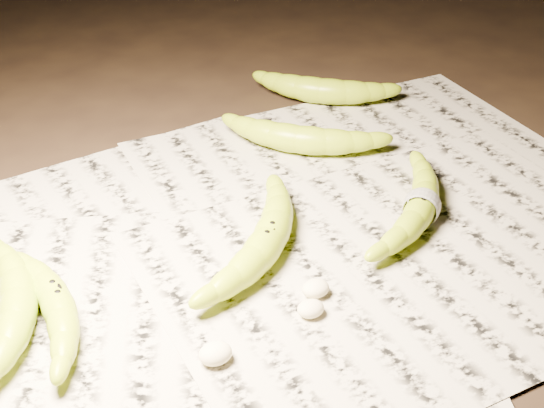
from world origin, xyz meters
name	(u,v)px	position (x,y,z in m)	size (l,w,h in m)	color
ground	(289,253)	(0.00, 0.00, 0.00)	(3.00, 3.00, 0.00)	black
newspaper_patch	(252,240)	(-0.03, 0.03, 0.00)	(0.90, 0.70, 0.01)	#B2AC98
banana_left_a	(54,297)	(-0.26, 0.00, 0.02)	(0.19, 0.05, 0.03)	#A2BF17
banana_left_b	(18,298)	(-0.29, 0.01, 0.03)	(0.19, 0.06, 0.04)	#A2BF17
banana_center	(268,238)	(-0.03, 0.00, 0.03)	(0.22, 0.06, 0.04)	#A2BF17
banana_taped	(422,204)	(0.17, -0.01, 0.03)	(0.21, 0.06, 0.04)	#A2BF17
banana_upper_a	(299,137)	(0.11, 0.20, 0.03)	(0.20, 0.06, 0.04)	#A2BF17
banana_upper_b	(321,88)	(0.21, 0.32, 0.03)	(0.19, 0.06, 0.04)	#A2BF17
measuring_tape	(422,204)	(0.17, -0.01, 0.03)	(0.04, 0.04, 0.00)	white
flesh_chunk_a	(215,350)	(-0.14, -0.13, 0.02)	(0.03, 0.03, 0.02)	#F0EAB9
flesh_chunk_b	(311,306)	(-0.03, -0.11, 0.02)	(0.03, 0.02, 0.02)	#F0EAB9
flesh_chunk_c	(316,286)	(-0.01, -0.08, 0.02)	(0.03, 0.02, 0.02)	#F0EAB9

